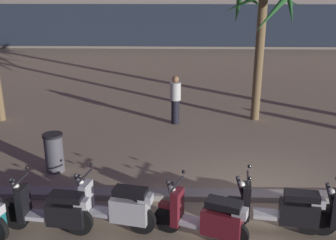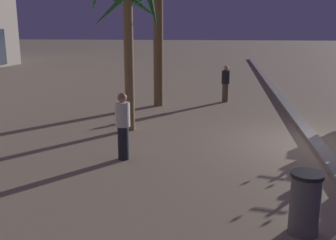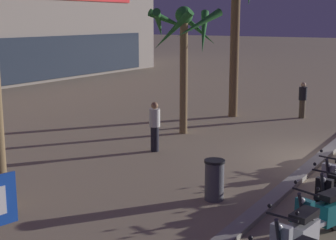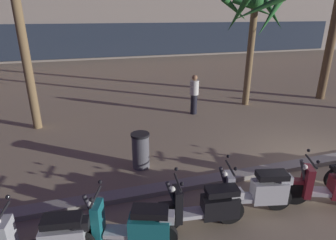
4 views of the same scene
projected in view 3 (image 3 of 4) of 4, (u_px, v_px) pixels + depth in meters
ground_plane at (329, 161)px, 14.57m from camera, size 200.00×200.00×0.00m
curb_strip at (320, 158)px, 14.69m from camera, size 60.00×0.36×0.12m
scooter_silver_mid_front at (296, 238)px, 8.38m from camera, size 1.72×0.61×1.17m
scooter_teal_second_in_line at (323, 214)px, 9.46m from camera, size 1.71×0.82×1.17m
scooter_black_mid_rear at (334, 192)px, 10.69m from camera, size 1.73×0.58×1.17m
palm_tree_near_sign at (184, 36)px, 17.46m from camera, size 2.66×2.72×4.54m
palm_tree_mid_walkway at (236, 12)px, 20.45m from camera, size 2.04×2.13×5.99m
pedestrian_by_palm_tree at (303, 99)px, 20.81m from camera, size 0.34×0.34×1.52m
pedestrian_window_shopping at (155, 126)px, 15.52m from camera, size 0.34×0.34×1.57m
litter_bin at (214, 180)px, 11.38m from camera, size 0.48×0.48×0.95m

